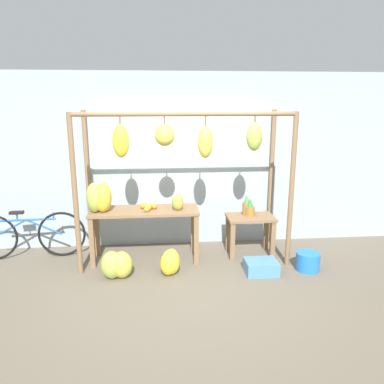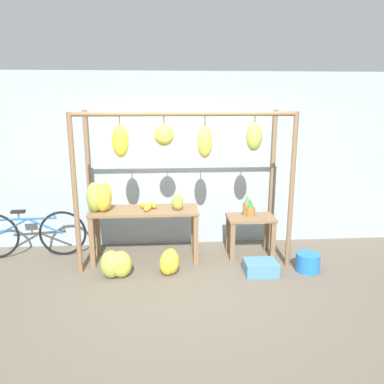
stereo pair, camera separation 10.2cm
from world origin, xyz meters
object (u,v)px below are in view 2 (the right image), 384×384
Objects in this scene: orange_pile at (148,206)px; parked_bicycle at (29,234)px; pineapple_cluster at (249,208)px; fruit_crate_white at (261,267)px; banana_pile_on_table at (101,198)px; banana_pile_ground_right at (169,262)px; banana_pile_ground_left at (116,264)px; papaya_pile at (178,202)px; blue_bucket at (308,262)px.

parked_bicycle is at bearing 173.11° from orange_pile.
fruit_crate_white is (0.03, -0.72, -0.66)m from pineapple_cluster.
orange_pile is 0.84× the size of pineapple_cluster.
orange_pile is at bearing 4.91° from banana_pile_on_table.
fruit_crate_white is (1.27, -0.09, -0.08)m from banana_pile_ground_right.
banana_pile_ground_left is 0.73m from banana_pile_ground_right.
papaya_pile is (1.11, -0.02, -0.08)m from banana_pile_on_table.
banana_pile_on_table reaches higher than banana_pile_ground_left.
papaya_pile reaches higher than banana_pile_ground_right.
parked_bicycle reaches higher than banana_pile_ground_left.
banana_pile_on_table is 1.35m from parked_bicycle.
pineapple_cluster is 0.83× the size of banana_pile_ground_right.
banana_pile_ground_left is at bearing -179.73° from blue_bucket.
parked_bicycle is (-1.84, 0.22, -0.46)m from orange_pile.
banana_pile_on_table is at bearing -176.04° from pineapple_cluster.
banana_pile_ground_right is at bearing 175.77° from fruit_crate_white.
blue_bucket is at bearing -14.27° from orange_pile.
blue_bucket is at bearing -1.41° from banana_pile_ground_right.
pineapple_cluster reaches higher than fruit_crate_white.
banana_pile_on_table is 1.57× the size of orange_pile.
orange_pile reaches higher than fruit_crate_white.
banana_pile_ground_left is (-0.43, -0.59, -0.64)m from orange_pile.
parked_bicycle reaches higher than banana_pile_ground_right.
fruit_crate_white is at bearing -87.34° from pineapple_cluster.
fruit_crate_white is at bearing -25.77° from papaya_pile.
banana_pile_ground_left is at bearing -29.87° from parked_bicycle.
orange_pile is 0.16× the size of parked_bicycle.
banana_pile_ground_right is at bearing 4.82° from banana_pile_ground_left.
papaya_pile reaches higher than parked_bicycle.
banana_pile_ground_left reaches higher than fruit_crate_white.
banana_pile_on_table reaches higher than banana_pile_ground_right.
banana_pile_ground_left is at bearing 179.05° from fruit_crate_white.
orange_pile is 0.89m from banana_pile_ground_right.
orange_pile is (0.67, 0.06, -0.16)m from banana_pile_on_table.
orange_pile is at bearing -6.89° from parked_bicycle.
banana_pile_ground_left is at bearing -149.52° from papaya_pile.
orange_pile reaches higher than banana_pile_ground_right.
orange_pile is at bearing 165.73° from blue_bucket.
banana_pile_ground_left is at bearing -160.82° from pineapple_cluster.
parked_bicycle is 2.36m from papaya_pile.
pineapple_cluster is at bearing 3.96° from banana_pile_on_table.
fruit_crate_white is 0.69m from blue_bucket.
banana_pile_on_table is 3.10m from blue_bucket.
pineapple_cluster reaches higher than orange_pile.
banana_pile_on_table is 1.32× the size of pineapple_cluster.
pineapple_cluster is at bearing 92.66° from fruit_crate_white.
pineapple_cluster is 1.50m from banana_pile_ground_right.
banana_pile_on_table is 0.99m from banana_pile_ground_left.
banana_pile_ground_left is (-1.96, -0.68, -0.56)m from pineapple_cluster.
fruit_crate_white is at bearing -4.23° from banana_pile_ground_right.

